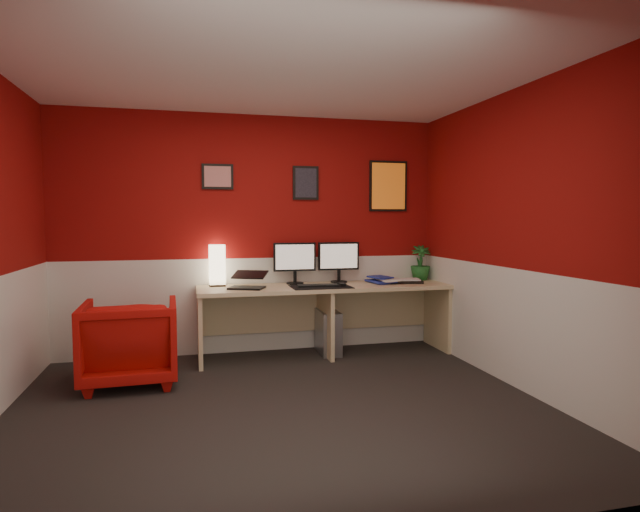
{
  "coord_description": "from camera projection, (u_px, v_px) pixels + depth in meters",
  "views": [
    {
      "loc": [
        -0.65,
        -3.79,
        1.42
      ],
      "look_at": [
        0.6,
        1.21,
        1.05
      ],
      "focal_mm": 29.42,
      "sensor_mm": 36.0,
      "label": 1
    }
  ],
  "objects": [
    {
      "name": "ground",
      "position": [
        281.0,
        408.0,
        3.93
      ],
      "size": [
        4.0,
        3.5,
        0.01
      ],
      "primitive_type": "cube",
      "color": "black",
      "rests_on": "ground"
    },
    {
      "name": "ceiling",
      "position": [
        279.0,
        67.0,
        3.75
      ],
      "size": [
        4.0,
        3.5,
        0.01
      ],
      "primitive_type": "cube",
      "color": "white",
      "rests_on": "ground"
    },
    {
      "name": "wall_back",
      "position": [
        253.0,
        235.0,
        5.53
      ],
      "size": [
        4.0,
        0.01,
        2.5
      ],
      "primitive_type": "cube",
      "color": "maroon",
      "rests_on": "ground"
    },
    {
      "name": "wall_front",
      "position": [
        352.0,
        260.0,
        2.15
      ],
      "size": [
        4.0,
        0.01,
        2.5
      ],
      "primitive_type": "cube",
      "color": "maroon",
      "rests_on": "ground"
    },
    {
      "name": "wall_right",
      "position": [
        520.0,
        239.0,
        4.32
      ],
      "size": [
        0.01,
        3.5,
        2.5
      ],
      "primitive_type": "cube",
      "color": "maroon",
      "rests_on": "ground"
    },
    {
      "name": "wainscot_back",
      "position": [
        253.0,
        305.0,
        5.58
      ],
      "size": [
        4.0,
        0.01,
        1.0
      ],
      "primitive_type": "cube",
      "color": "silver",
      "rests_on": "ground"
    },
    {
      "name": "wainscot_front",
      "position": [
        351.0,
        437.0,
        2.2
      ],
      "size": [
        4.0,
        0.01,
        1.0
      ],
      "primitive_type": "cube",
      "color": "silver",
      "rests_on": "ground"
    },
    {
      "name": "wainscot_right",
      "position": [
        517.0,
        329.0,
        4.37
      ],
      "size": [
        0.01,
        3.5,
        1.0
      ],
      "primitive_type": "cube",
      "color": "silver",
      "rests_on": "ground"
    },
    {
      "name": "desk",
      "position": [
        325.0,
        320.0,
        5.43
      ],
      "size": [
        2.6,
        0.65,
        0.73
      ],
      "primitive_type": "cube",
      "color": "#D2B987",
      "rests_on": "ground"
    },
    {
      "name": "shoji_lamp",
      "position": [
        217.0,
        266.0,
        5.35
      ],
      "size": [
        0.16,
        0.16,
        0.4
      ],
      "primitive_type": "cube",
      "color": "#FFE5B2",
      "rests_on": "desk"
    },
    {
      "name": "laptop",
      "position": [
        247.0,
        278.0,
        5.14
      ],
      "size": [
        0.39,
        0.34,
        0.22
      ],
      "primitive_type": "cube",
      "rotation": [
        0.0,
        0.0,
        -0.41
      ],
      "color": "black",
      "rests_on": "desk"
    },
    {
      "name": "monitor_left",
      "position": [
        295.0,
        257.0,
        5.51
      ],
      "size": [
        0.45,
        0.06,
        0.58
      ],
      "primitive_type": "cube",
      "color": "black",
      "rests_on": "desk"
    },
    {
      "name": "monitor_right",
      "position": [
        339.0,
        256.0,
        5.64
      ],
      "size": [
        0.45,
        0.06,
        0.58
      ],
      "primitive_type": "cube",
      "color": "black",
      "rests_on": "desk"
    },
    {
      "name": "desk_mat",
      "position": [
        321.0,
        287.0,
        5.27
      ],
      "size": [
        0.6,
        0.38,
        0.01
      ],
      "primitive_type": "cube",
      "color": "black",
      "rests_on": "desk"
    },
    {
      "name": "keyboard",
      "position": [
        318.0,
        285.0,
        5.29
      ],
      "size": [
        0.43,
        0.17,
        0.02
      ],
      "primitive_type": "cube",
      "rotation": [
        0.0,
        0.0,
        -0.08
      ],
      "color": "black",
      "rests_on": "desk_mat"
    },
    {
      "name": "mouse",
      "position": [
        342.0,
        285.0,
        5.31
      ],
      "size": [
        0.07,
        0.11,
        0.03
      ],
      "primitive_type": "cube",
      "rotation": [
        0.0,
        0.0,
        0.1
      ],
      "color": "black",
      "rests_on": "desk_mat"
    },
    {
      "name": "book_bottom",
      "position": [
        372.0,
        282.0,
        5.55
      ],
      "size": [
        0.29,
        0.35,
        0.03
      ],
      "primitive_type": "imported",
      "rotation": [
        0.0,
        0.0,
        0.17
      ],
      "color": "navy",
      "rests_on": "desk"
    },
    {
      "name": "book_middle",
      "position": [
        378.0,
        280.0,
        5.55
      ],
      "size": [
        0.22,
        0.3,
        0.02
      ],
      "primitive_type": "imported",
      "rotation": [
        0.0,
        0.0,
        0.01
      ],
      "color": "silver",
      "rests_on": "book_bottom"
    },
    {
      "name": "book_top",
      "position": [
        373.0,
        278.0,
        5.54
      ],
      "size": [
        0.24,
        0.29,
        0.02
      ],
      "primitive_type": "imported",
      "rotation": [
        0.0,
        0.0,
        0.25
      ],
      "color": "navy",
      "rests_on": "book_middle"
    },
    {
      "name": "zen_tray",
      "position": [
        405.0,
        281.0,
        5.63
      ],
      "size": [
        0.4,
        0.32,
        0.03
      ],
      "primitive_type": "cube",
      "rotation": [
        0.0,
        0.0,
        -0.23
      ],
      "color": "black",
      "rests_on": "desk"
    },
    {
      "name": "potted_plant",
      "position": [
        420.0,
        263.0,
        5.88
      ],
      "size": [
        0.26,
        0.26,
        0.39
      ],
      "primitive_type": "imported",
      "rotation": [
        0.0,
        0.0,
        -0.21
      ],
      "color": "#19591E",
      "rests_on": "desk"
    },
    {
      "name": "pc_tower",
      "position": [
        328.0,
        332.0,
        5.53
      ],
      "size": [
        0.21,
        0.46,
        0.45
      ],
      "primitive_type": "cube",
      "rotation": [
        0.0,
        0.0,
        -0.03
      ],
      "color": "#99999E",
      "rests_on": "ground"
    },
    {
      "name": "armchair",
      "position": [
        130.0,
        342.0,
        4.5
      ],
      "size": [
        0.8,
        0.82,
        0.72
      ],
      "primitive_type": "imported",
      "rotation": [
        0.0,
        0.0,
        3.18
      ],
      "color": "#B20E09",
      "rests_on": "ground"
    },
    {
      "name": "art_left",
      "position": [
        218.0,
        177.0,
        5.39
      ],
      "size": [
        0.32,
        0.02,
        0.26
      ],
      "primitive_type": "cube",
      "color": "red",
      "rests_on": "wall_back"
    },
    {
      "name": "art_center",
      "position": [
        306.0,
        183.0,
        5.62
      ],
      "size": [
        0.28,
        0.02,
        0.36
      ],
      "primitive_type": "cube",
      "color": "black",
      "rests_on": "wall_back"
    },
    {
      "name": "art_right",
      "position": [
        388.0,
        186.0,
        5.85
      ],
      "size": [
        0.44,
        0.02,
        0.56
      ],
      "primitive_type": "cube",
      "color": "orange",
      "rests_on": "wall_back"
    }
  ]
}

